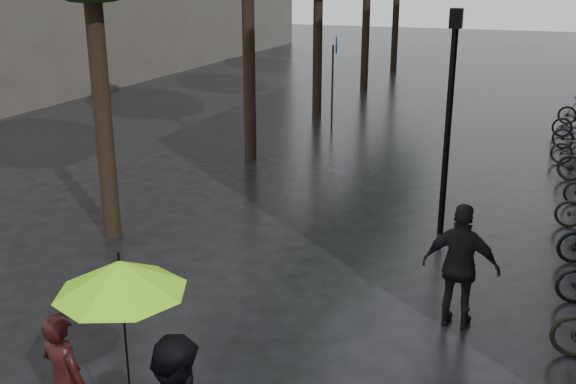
% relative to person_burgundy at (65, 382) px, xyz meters
% --- Properties ---
extents(person_burgundy, '(0.65, 0.50, 1.58)m').
position_rel_person_burgundy_xyz_m(person_burgundy, '(0.00, 0.00, 0.00)').
color(person_burgundy, black).
rests_on(person_burgundy, ground).
extents(lime_umbrella, '(1.22, 1.22, 1.79)m').
position_rel_person_burgundy_xyz_m(lime_umbrella, '(0.87, -0.11, 1.38)').
color(lime_umbrella, black).
rests_on(lime_umbrella, ground).
extents(pedestrian_walking, '(1.09, 0.50, 1.81)m').
position_rel_person_burgundy_xyz_m(pedestrian_walking, '(3.45, 4.09, 0.12)').
color(pedestrian_walking, black).
rests_on(pedestrian_walking, ground).
extents(lamp_post, '(0.22, 0.22, 4.19)m').
position_rel_person_burgundy_xyz_m(lamp_post, '(2.68, 7.58, 1.76)').
color(lamp_post, black).
rests_on(lamp_post, ground).
extents(cycle_sign, '(0.15, 0.53, 2.90)m').
position_rel_person_burgundy_xyz_m(cycle_sign, '(-1.97, 15.61, 1.13)').
color(cycle_sign, '#262628').
rests_on(cycle_sign, ground).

